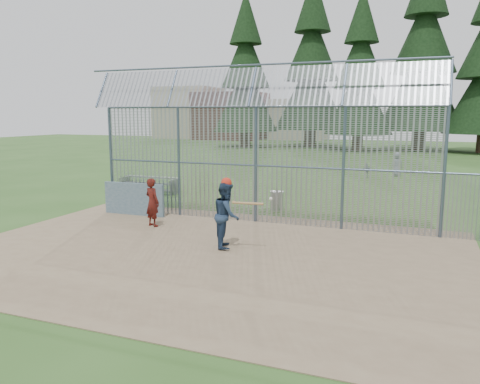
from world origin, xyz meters
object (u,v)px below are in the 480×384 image
at_px(dugout_wall, 134,199).
at_px(batter, 227,215).
at_px(onlooker, 152,202).
at_px(trash_can, 277,200).
at_px(bleacher, 149,184).

distance_m(dugout_wall, batter, 5.63).
relative_size(dugout_wall, onlooker, 1.53).
distance_m(onlooker, trash_can, 5.25).
bearing_deg(onlooker, bleacher, -36.29).
xyz_separation_m(dugout_wall, trash_can, (4.70, 2.90, -0.24)).
xyz_separation_m(onlooker, bleacher, (-3.92, 6.05, -0.42)).
bearing_deg(trash_can, dugout_wall, -148.26).
height_order(trash_can, bleacher, trash_can).
relative_size(batter, onlooker, 1.14).
height_order(dugout_wall, onlooker, onlooker).
bearing_deg(bleacher, batter, -45.99).
bearing_deg(dugout_wall, bleacher, 116.02).
bearing_deg(batter, trash_can, -18.64).
bearing_deg(dugout_wall, trash_can, 31.74).
bearing_deg(trash_can, bleacher, 165.38).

